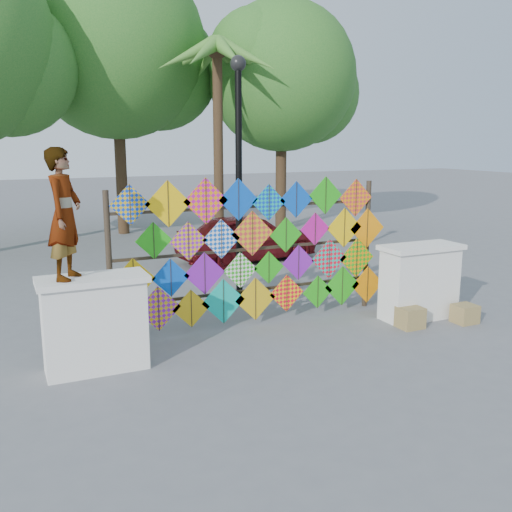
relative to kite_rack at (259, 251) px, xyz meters
name	(u,v)px	position (x,y,z in m)	size (l,w,h in m)	color
ground	(272,336)	(-0.11, -0.73, -1.22)	(80.00, 80.00, 0.00)	slate
parapet_left	(95,323)	(-2.81, -0.93, -0.57)	(1.40, 0.65, 1.28)	white
parapet_right	(420,281)	(2.59, -0.93, -0.57)	(1.40, 0.65, 1.28)	white
kite_rack	(259,251)	(0.00, 0.00, 0.00)	(4.93, 0.24, 2.45)	#2F251A
tree_mid	(119,48)	(0.00, 10.30, 4.56)	(6.30, 5.60, 8.61)	#442F1D
tree_east	(284,77)	(4.98, 8.80, 3.77)	(5.40, 4.80, 7.42)	#442F1D
palm_tree	(217,69)	(2.09, 7.27, 3.73)	(3.62, 3.62, 5.83)	#442F1D
vendor_woman	(64,214)	(-3.10, -0.93, 0.89)	(0.60, 0.40, 1.65)	#99999E
sedan	(248,237)	(1.84, 4.60, -0.61)	(1.44, 3.58, 1.22)	#5A0F13
lamppost	(239,158)	(0.19, 1.27, 1.47)	(0.28, 0.28, 4.46)	black
cardboard_box_near	(410,318)	(2.13, -1.29, -1.05)	(0.39, 0.34, 0.34)	#99824A
cardboard_box_far	(465,314)	(3.13, -1.46, -1.06)	(0.37, 0.34, 0.31)	#99824A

